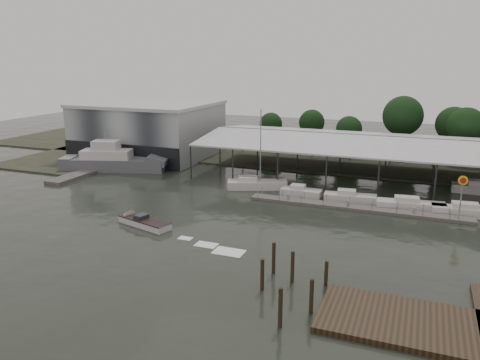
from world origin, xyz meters
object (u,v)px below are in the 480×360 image
(shell_fuel_sign, at_px, (462,189))
(white_sailboat, at_px, (256,184))
(grey_trawler, at_px, (114,161))
(speedboat_underway, at_px, (141,221))

(shell_fuel_sign, distance_m, white_sailboat, 27.84)
(shell_fuel_sign, height_order, white_sailboat, white_sailboat)
(shell_fuel_sign, distance_m, grey_trawler, 54.48)
(speedboat_underway, bearing_deg, white_sailboat, -94.33)
(shell_fuel_sign, distance_m, speedboat_underway, 37.74)
(white_sailboat, height_order, speedboat_underway, white_sailboat)
(white_sailboat, distance_m, speedboat_underway, 20.93)
(grey_trawler, xyz_separation_m, speedboat_underway, (19.53, -21.67, -1.19))
(speedboat_underway, bearing_deg, grey_trawler, -32.07)
(white_sailboat, bearing_deg, grey_trawler, 154.15)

